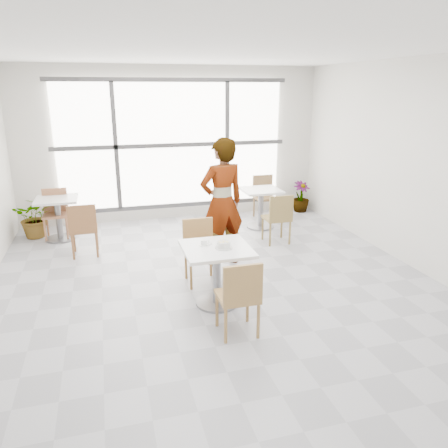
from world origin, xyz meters
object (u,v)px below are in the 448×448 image
object	(u,v)px
chair_near	(240,294)
plant_left	(35,217)
oatmeal_bowl	(224,245)
bg_chair_right_far	(264,194)
bg_table_left	(58,213)
bg_chair_right_near	(278,216)
chair_far	(200,246)
bg_chair_left_far	(56,210)
person	(222,203)
bg_chair_left_near	(83,226)
plant_right	(301,197)
main_table	(217,265)
coffee_cup	(204,243)
bg_table_right	(261,203)

from	to	relation	value
chair_near	plant_left	size ratio (longest dim) A/B	1.16
oatmeal_bowl	bg_chair_right_far	world-z (taller)	bg_chair_right_far
bg_table_left	bg_chair_right_near	bearing A→B (deg)	-18.79
chair_far	plant_left	bearing A→B (deg)	133.24
bg_chair_left_far	chair_near	bearing A→B (deg)	-61.66
person	bg_chair_right_far	distance (m)	2.66
bg_chair_left_near	plant_left	xyz separation A→B (m)	(-0.86, 1.22, -0.12)
bg_chair_left_far	plant_right	size ratio (longest dim) A/B	1.32
person	bg_chair_left_far	xyz separation A→B (m)	(-2.53, 2.00, -0.45)
main_table	person	size ratio (longest dim) A/B	0.42
coffee_cup	bg_chair_left_far	size ratio (longest dim) A/B	0.18
plant_left	plant_right	bearing A→B (deg)	3.05
bg_chair_left_near	bg_chair_right_near	bearing A→B (deg)	175.21
bg_chair_left_far	bg_chair_right_far	distance (m)	4.02
main_table	oatmeal_bowl	xyz separation A→B (m)	(0.08, -0.05, 0.27)
chair_far	oatmeal_bowl	world-z (taller)	chair_far
main_table	plant_left	bearing A→B (deg)	126.68
bg_table_right	bg_chair_left_far	bearing A→B (deg)	172.87
bg_table_left	oatmeal_bowl	bearing A→B (deg)	-55.58
bg_chair_right_far	chair_far	bearing A→B (deg)	-126.16
bg_chair_right_near	bg_table_right	bearing A→B (deg)	-91.82
coffee_cup	plant_right	world-z (taller)	coffee_cup
chair_near	person	distance (m)	2.10
oatmeal_bowl	plant_left	distance (m)	4.25
chair_near	bg_table_left	size ratio (longest dim) A/B	1.16
person	bg_chair_left_far	size ratio (longest dim) A/B	2.20
bg_chair_left_near	bg_chair_right_far	size ratio (longest dim) A/B	1.00
main_table	bg_chair_left_far	xyz separation A→B (m)	(-2.12, 3.24, -0.02)
bg_chair_right_near	bg_chair_right_far	world-z (taller)	same
plant_right	main_table	bearing A→B (deg)	-128.07
main_table	bg_table_right	bearing A→B (deg)	60.13
bg_table_right	bg_chair_left_far	xyz separation A→B (m)	(-3.71, 0.46, 0.01)
chair_far	person	world-z (taller)	person
oatmeal_bowl	bg_table_left	distance (m)	3.80
bg_table_right	plant_right	world-z (taller)	bg_table_right
coffee_cup	bg_table_left	world-z (taller)	coffee_cup
main_table	bg_chair_left_far	bearing A→B (deg)	123.12
bg_chair_right_far	plant_left	xyz separation A→B (m)	(-4.37, -0.08, -0.12)
bg_table_left	bg_chair_left_near	xyz separation A→B (m)	(0.46, -0.97, 0.01)
person	bg_table_left	world-z (taller)	person
bg_table_left	plant_left	world-z (taller)	plant_left
person	bg_table_left	size ratio (longest dim) A/B	2.55
chair_near	person	bearing A→B (deg)	-100.13
coffee_cup	plant_left	bearing A→B (deg)	126.20
coffee_cup	plant_left	world-z (taller)	coffee_cup
person	plant_left	bearing A→B (deg)	-48.43
chair_near	chair_far	distance (m)	1.51
chair_far	oatmeal_bowl	size ratio (longest dim) A/B	4.14
oatmeal_bowl	plant_right	size ratio (longest dim) A/B	0.32
bg_chair_right_far	plant_right	world-z (taller)	bg_chair_right_far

